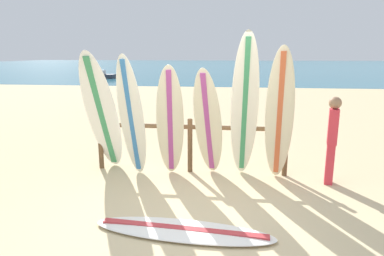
% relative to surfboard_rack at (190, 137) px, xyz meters
% --- Properties ---
extents(ground_plane, '(120.00, 120.00, 0.00)m').
position_rel_surfboard_rack_xyz_m(ground_plane, '(0.23, -1.81, -0.68)').
color(ground_plane, '#D3BC8C').
extents(ocean_water, '(120.00, 80.00, 0.01)m').
position_rel_surfboard_rack_xyz_m(ocean_water, '(0.23, 56.19, -0.67)').
color(ocean_water, teal).
rests_on(ocean_water, ground).
extents(surfboard_rack, '(3.56, 0.09, 1.01)m').
position_rel_surfboard_rack_xyz_m(surfboard_rack, '(0.00, 0.00, 0.00)').
color(surfboard_rack, brown).
rests_on(surfboard_rack, ground).
extents(surfboard_leaning_far_left, '(0.60, 1.09, 2.25)m').
position_rel_surfboard_rack_xyz_m(surfboard_leaning_far_left, '(-1.54, -0.32, 0.45)').
color(surfboard_leaning_far_left, white).
rests_on(surfboard_leaning_far_left, ground).
extents(surfboard_leaning_left, '(0.55, 0.63, 2.19)m').
position_rel_surfboard_rack_xyz_m(surfboard_leaning_left, '(-0.97, -0.40, 0.42)').
color(surfboard_leaning_left, white).
rests_on(surfboard_leaning_left, ground).
extents(surfboard_leaning_center_left, '(0.56, 0.71, 2.02)m').
position_rel_surfboard_rack_xyz_m(surfboard_leaning_center_left, '(-0.30, -0.35, 0.33)').
color(surfboard_leaning_center_left, beige).
rests_on(surfboard_leaning_center_left, ground).
extents(surfboard_leaning_center, '(0.63, 0.86, 1.97)m').
position_rel_surfboard_rack_xyz_m(surfboard_leaning_center, '(0.35, -0.27, 0.31)').
color(surfboard_leaning_center, beige).
rests_on(surfboard_leaning_center, ground).
extents(surfboard_leaning_center_right, '(0.49, 0.78, 2.55)m').
position_rel_surfboard_rack_xyz_m(surfboard_leaning_center_right, '(0.97, -0.26, 0.60)').
color(surfboard_leaning_center_right, white).
rests_on(surfboard_leaning_center_right, ground).
extents(surfboard_leaning_right, '(0.53, 0.72, 2.32)m').
position_rel_surfboard_rack_xyz_m(surfboard_leaning_right, '(1.54, -0.34, 0.48)').
color(surfboard_leaning_right, beige).
rests_on(surfboard_leaning_right, ground).
extents(surfboard_lying_on_sand, '(2.32, 0.74, 0.08)m').
position_rel_surfboard_rack_xyz_m(surfboard_lying_on_sand, '(0.20, -2.22, -0.64)').
color(surfboard_lying_on_sand, white).
rests_on(surfboard_lying_on_sand, ground).
extents(beachgoer_standing, '(0.20, 0.27, 1.49)m').
position_rel_surfboard_rack_xyz_m(beachgoer_standing, '(2.42, -0.29, 0.14)').
color(beachgoer_standing, '#D8333F').
rests_on(beachgoer_standing, ground).
extents(small_boat_offshore, '(2.82, 1.06, 0.71)m').
position_rel_surfboard_rack_xyz_m(small_boat_offshore, '(-11.01, 22.76, -0.42)').
color(small_boat_offshore, '#333842').
rests_on(small_boat_offshore, ocean_water).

